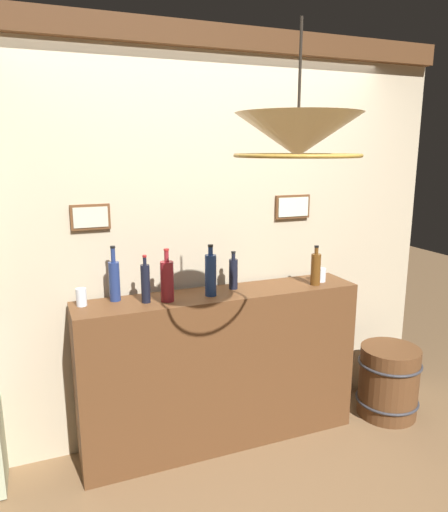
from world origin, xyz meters
TOP-DOWN VIEW (x-y plane):
  - panelled_rear_partition at (0.00, 1.10)m, footprint 3.41×0.15m
  - bar_shelf_unit at (0.00, 0.85)m, footprint 1.84×0.35m
  - liquor_bottle_brandy at (-0.65, 0.94)m, footprint 0.07×0.07m
  - liquor_bottle_amaro at (-0.08, 0.82)m, footprint 0.07×0.07m
  - liquor_bottle_rum at (0.65, 0.79)m, footprint 0.07×0.07m
  - liquor_bottle_scotch at (-0.36, 0.81)m, footprint 0.08×0.08m
  - liquor_bottle_bourbon at (-0.48, 0.84)m, footprint 0.05×0.05m
  - liquor_bottle_vodka at (0.11, 0.90)m, footprint 0.06×0.06m
  - glass_tumbler_rocks at (0.73, 0.84)m, footprint 0.08×0.08m
  - glass_tumbler_highball at (-0.84, 0.91)m, footprint 0.06×0.06m
  - pendant_lamp at (-0.03, -0.09)m, footprint 0.53×0.53m
  - wooden_barrel at (1.26, 0.69)m, footprint 0.45×0.45m

SIDE VIEW (x-z plane):
  - wooden_barrel at x=1.26m, z-range 0.00..0.52m
  - bar_shelf_unit at x=0.00m, z-range 0.00..1.04m
  - glass_tumbler_rocks at x=0.73m, z-range 1.04..1.13m
  - glass_tumbler_highball at x=-0.84m, z-range 1.04..1.15m
  - liquor_bottle_vodka at x=0.11m, z-range 1.02..1.27m
  - liquor_bottle_rum at x=0.65m, z-range 1.02..1.29m
  - liquor_bottle_bourbon at x=-0.48m, z-range 1.02..1.31m
  - liquor_bottle_scotch at x=-0.36m, z-range 1.01..1.33m
  - liquor_bottle_brandy at x=-0.65m, z-range 1.00..1.34m
  - liquor_bottle_amaro at x=-0.08m, z-range 1.02..1.34m
  - panelled_rear_partition at x=0.00m, z-range 0.08..2.75m
  - pendant_lamp at x=-0.03m, z-range 1.71..2.25m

